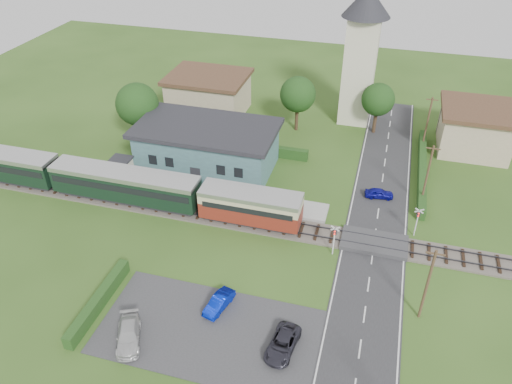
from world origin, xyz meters
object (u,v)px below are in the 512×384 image
(crossing_signal_near, at_px, (334,236))
(house_west, at_px, (209,93))
(crossing_signal_far, at_px, (418,218))
(pedestrian_near, at_px, (241,194))
(pedestrian_far, at_px, (144,174))
(car_on_road, at_px, (379,193))
(house_east, at_px, (475,128))
(church_tower, at_px, (362,47))
(car_park_blue, at_px, (219,303))
(equipment_hut, at_px, (122,169))
(car_park_silver, at_px, (129,335))
(car_park_dark, at_px, (282,344))
(train, at_px, (98,180))
(station_building, at_px, (207,146))

(crossing_signal_near, bearing_deg, house_west, 130.11)
(crossing_signal_far, bearing_deg, pedestrian_near, 178.96)
(house_west, relative_size, pedestrian_far, 5.76)
(car_on_road, relative_size, pedestrian_far, 1.61)
(house_east, bearing_deg, house_west, 178.36)
(church_tower, relative_size, car_park_blue, 5.27)
(pedestrian_far, bearing_deg, crossing_signal_near, -89.35)
(equipment_hut, height_order, car_park_blue, equipment_hut)
(house_west, relative_size, car_park_silver, 2.57)
(car_on_road, bearing_deg, pedestrian_near, 102.57)
(house_east, relative_size, crossing_signal_far, 2.69)
(car_park_dark, xyz_separation_m, pedestrian_near, (-8.40, 16.81, 0.67))
(car_park_silver, xyz_separation_m, car_park_dark, (11.38, 2.40, -0.05))
(car_park_blue, bearing_deg, pedestrian_far, 147.29)
(equipment_hut, height_order, pedestrian_far, equipment_hut)
(equipment_hut, xyz_separation_m, house_east, (38.00, 18.80, 1.05))
(house_west, xyz_separation_m, car_on_road, (24.82, -15.03, -2.23))
(pedestrian_far, bearing_deg, car_park_dark, -115.89)
(house_east, xyz_separation_m, car_park_blue, (-21.51, -33.50, -2.17))
(house_east, height_order, car_on_road, house_east)
(church_tower, height_order, house_west, church_tower)
(equipment_hut, height_order, house_west, house_west)
(car_on_road, xyz_separation_m, pedestrian_far, (-25.26, -4.57, 0.82))
(crossing_signal_far, xyz_separation_m, car_park_silver, (-20.59, -18.89, -1.45))
(car_on_road, xyz_separation_m, car_park_blue, (-11.32, -19.47, 0.07))
(church_tower, height_order, car_on_road, church_tower)
(car_on_road, height_order, car_park_dark, car_park_dark)
(house_east, bearing_deg, equipment_hut, -153.68)
(crossing_signal_far, relative_size, pedestrian_far, 1.75)
(equipment_hut, xyz_separation_m, train, (-0.95, -3.20, 0.43))
(station_building, distance_m, crossing_signal_near, 19.98)
(train, relative_size, car_park_silver, 10.28)
(church_tower, relative_size, house_east, 2.00)
(car_park_dark, height_order, pedestrian_near, pedestrian_near)
(church_tower, distance_m, car_park_silver, 45.18)
(crossing_signal_far, bearing_deg, pedestrian_far, 178.03)
(pedestrian_near, bearing_deg, crossing_signal_far, 174.37)
(church_tower, bearing_deg, crossing_signal_far, -69.98)
(house_west, relative_size, crossing_signal_far, 3.30)
(car_park_dark, distance_m, pedestrian_near, 18.81)
(car_park_dark, bearing_deg, car_park_silver, -161.18)
(church_tower, height_order, crossing_signal_near, church_tower)
(crossing_signal_near, relative_size, pedestrian_far, 1.75)
(station_building, distance_m, car_park_dark, 27.29)
(equipment_hut, height_order, car_park_silver, equipment_hut)
(pedestrian_near, bearing_deg, car_park_dark, 111.96)
(house_east, bearing_deg, church_tower, 165.07)
(station_building, bearing_deg, equipment_hut, -144.08)
(crossing_signal_near, bearing_deg, pedestrian_near, 153.81)
(train, height_order, church_tower, church_tower)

